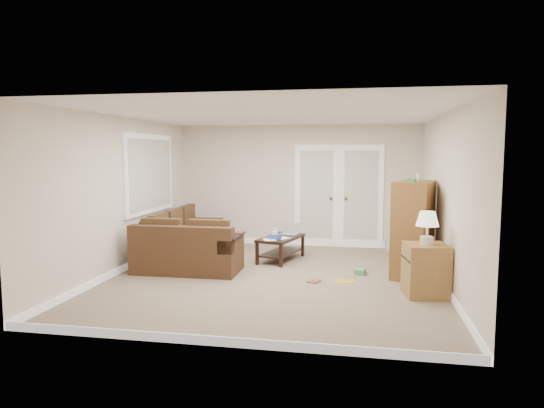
% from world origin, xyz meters
% --- Properties ---
extents(floor, '(5.50, 5.50, 0.00)m').
position_xyz_m(floor, '(0.00, 0.00, 0.00)').
color(floor, gray).
rests_on(floor, ground).
extents(ceiling, '(5.00, 5.50, 0.02)m').
position_xyz_m(ceiling, '(0.00, 0.00, 2.50)').
color(ceiling, white).
rests_on(ceiling, wall_back).
extents(wall_left, '(0.02, 5.50, 2.50)m').
position_xyz_m(wall_left, '(-2.50, 0.00, 1.25)').
color(wall_left, silver).
rests_on(wall_left, floor).
extents(wall_right, '(0.02, 5.50, 2.50)m').
position_xyz_m(wall_right, '(2.50, 0.00, 1.25)').
color(wall_right, silver).
rests_on(wall_right, floor).
extents(wall_back, '(5.00, 0.02, 2.50)m').
position_xyz_m(wall_back, '(0.00, 2.75, 1.25)').
color(wall_back, silver).
rests_on(wall_back, floor).
extents(wall_front, '(5.00, 0.02, 2.50)m').
position_xyz_m(wall_front, '(0.00, -2.75, 1.25)').
color(wall_front, silver).
rests_on(wall_front, floor).
extents(baseboards, '(5.00, 5.50, 0.10)m').
position_xyz_m(baseboards, '(0.00, 0.00, 0.05)').
color(baseboards, white).
rests_on(baseboards, floor).
extents(french_doors, '(1.80, 0.05, 2.13)m').
position_xyz_m(french_doors, '(0.85, 2.71, 1.04)').
color(french_doors, white).
rests_on(french_doors, floor).
extents(window_left, '(0.05, 1.92, 1.42)m').
position_xyz_m(window_left, '(-2.46, 1.00, 1.55)').
color(window_left, white).
rests_on(window_left, wall_left).
extents(sectional_sofa, '(1.74, 2.57, 0.79)m').
position_xyz_m(sectional_sofa, '(-1.70, 0.73, 0.31)').
color(sectional_sofa, '#482E1B').
rests_on(sectional_sofa, floor).
extents(coffee_table, '(0.79, 1.16, 0.72)m').
position_xyz_m(coffee_table, '(-0.09, 1.23, 0.24)').
color(coffee_table, black).
rests_on(coffee_table, floor).
extents(tv_armoire, '(0.76, 1.04, 1.60)m').
position_xyz_m(tv_armoire, '(2.11, 0.50, 0.75)').
color(tv_armoire, brown).
rests_on(tv_armoire, floor).
extents(side_cabinet, '(0.62, 0.62, 1.15)m').
position_xyz_m(side_cabinet, '(2.18, -0.57, 0.41)').
color(side_cabinet, olive).
rests_on(side_cabinet, floor).
extents(space_heater, '(0.12, 0.10, 0.27)m').
position_xyz_m(space_heater, '(1.86, 2.45, 0.14)').
color(space_heater, silver).
rests_on(space_heater, floor).
extents(floor_magazine, '(0.32, 0.27, 0.01)m').
position_xyz_m(floor_magazine, '(1.08, -0.03, 0.00)').
color(floor_magazine, gold).
rests_on(floor_magazine, floor).
extents(floor_greenbox, '(0.19, 0.24, 0.09)m').
position_xyz_m(floor_greenbox, '(1.31, 0.46, 0.04)').
color(floor_greenbox, '#45995A').
rests_on(floor_greenbox, floor).
extents(floor_book, '(0.23, 0.26, 0.02)m').
position_xyz_m(floor_book, '(0.55, -0.11, 0.01)').
color(floor_book, brown).
rests_on(floor_book, floor).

